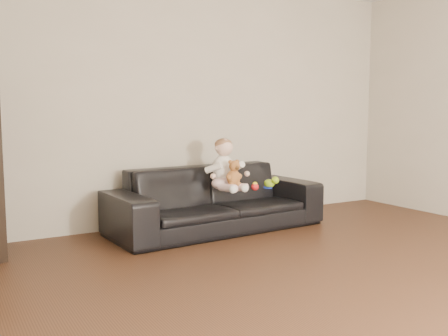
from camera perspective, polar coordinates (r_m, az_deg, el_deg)
floor at (r=3.47m, az=19.74°, el=-13.95°), size 5.50×5.50×0.00m
wall_back at (r=5.44m, az=-2.52°, el=7.63°), size 5.00×0.00×5.00m
sofa at (r=5.03m, az=-0.91°, el=-3.53°), size 2.21×0.98×0.63m
baby at (r=4.90m, az=0.08°, el=0.06°), size 0.39×0.47×0.51m
teddy_bear at (r=4.77m, az=1.13°, el=-0.63°), size 0.16×0.16×0.25m
toy_green at (r=5.11m, az=5.20°, el=-1.76°), size 0.13×0.15×0.09m
toy_rattle at (r=4.91m, az=3.56°, el=-2.16°), size 0.09×0.09×0.07m
toy_blue_disc at (r=5.07m, az=5.03°, el=-2.25°), size 0.11×0.11×0.01m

